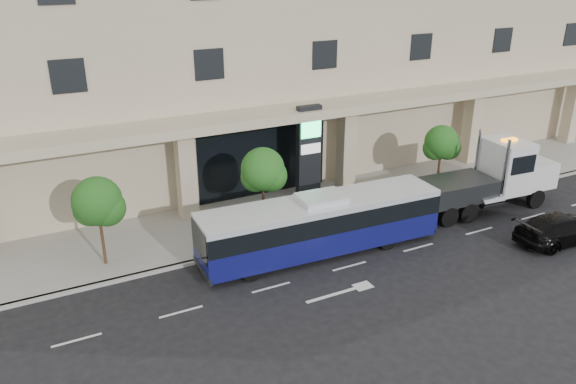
% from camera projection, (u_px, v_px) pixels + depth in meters
% --- Properties ---
extents(ground, '(120.00, 120.00, 0.00)m').
position_uv_depth(ground, '(333.00, 252.00, 27.09)').
color(ground, black).
rests_on(ground, ground).
extents(sidewalk, '(120.00, 6.00, 0.15)m').
position_uv_depth(sidewalk, '(286.00, 212.00, 31.18)').
color(sidewalk, gray).
rests_on(sidewalk, ground).
extents(curb, '(120.00, 0.30, 0.15)m').
position_uv_depth(curb, '(312.00, 234.00, 28.71)').
color(curb, gray).
rests_on(curb, ground).
extents(convention_center, '(60.00, 17.60, 20.00)m').
position_uv_depth(convention_center, '(213.00, 12.00, 35.95)').
color(convention_center, tan).
rests_on(convention_center, ground).
extents(tree_left, '(2.27, 2.20, 4.22)m').
position_uv_depth(tree_left, '(98.00, 204.00, 24.68)').
color(tree_left, '#422B19').
rests_on(tree_left, sidewalk).
extents(tree_mid, '(2.28, 2.20, 4.38)m').
position_uv_depth(tree_mid, '(263.00, 172.00, 27.97)').
color(tree_mid, '#422B19').
rests_on(tree_mid, sidewalk).
extents(tree_right, '(2.10, 2.00, 4.04)m').
position_uv_depth(tree_right, '(442.00, 145.00, 32.86)').
color(tree_right, '#422B19').
rests_on(tree_right, sidewalk).
extents(city_bus, '(11.94, 3.04, 3.00)m').
position_uv_depth(city_bus, '(321.00, 224.00, 26.50)').
color(city_bus, black).
rests_on(city_bus, ground).
extents(tow_truck, '(9.63, 2.88, 4.37)m').
position_uv_depth(tow_truck, '(492.00, 178.00, 31.27)').
color(tow_truck, '#2D3033').
rests_on(tow_truck, ground).
extents(black_sedan, '(5.15, 2.28, 1.47)m').
position_uv_depth(black_sedan, '(561.00, 228.00, 27.85)').
color(black_sedan, black).
rests_on(black_sedan, ground).
extents(signage_pylon, '(1.40, 0.55, 5.55)m').
position_uv_depth(signage_pylon, '(309.00, 153.00, 31.64)').
color(signage_pylon, black).
rests_on(signage_pylon, sidewalk).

